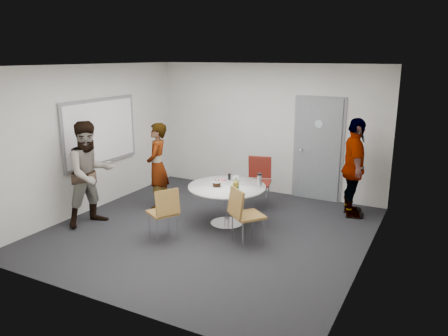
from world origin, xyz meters
The scene contains 15 objects.
floor centered at (0.00, 0.00, 0.00)m, with size 5.00×5.00×0.00m, color black.
ceiling centered at (0.00, 0.00, 2.70)m, with size 5.00×5.00×0.00m, color silver.
wall_back centered at (0.00, 2.50, 1.35)m, with size 5.00×5.00×0.00m, color beige.
wall_left centered at (-2.50, 0.00, 1.35)m, with size 5.00×5.00×0.00m, color beige.
wall_right centered at (2.50, 0.00, 1.35)m, with size 5.00×5.00×0.00m, color beige.
wall_front centered at (0.00, -2.50, 1.35)m, with size 5.00×5.00×0.00m, color beige.
door centered at (1.10, 2.48, 1.03)m, with size 1.02×0.17×2.12m.
whiteboard centered at (-2.46, 0.20, 1.45)m, with size 0.04×1.90×1.25m.
table centered at (0.15, 0.39, 0.60)m, with size 1.33×1.33×0.99m.
chair_near_left centered at (-0.41, -0.67, 0.53)m, with size 0.59×0.57×0.86m.
chair_near_right centered at (0.74, -0.26, 0.56)m, with size 0.63×0.64×0.92m.
chair_far centered at (0.23, 1.53, 0.60)m, with size 0.57×0.60×0.97m.
person_main centered at (-1.44, 0.57, 0.82)m, with size 0.60×0.39×1.64m, color #A5C6EA.
person_left centered at (-1.95, -0.65, 0.90)m, with size 0.87×0.68×1.80m, color white.
person_right centered at (1.95, 1.81, 0.90)m, with size 1.06×0.44×1.80m, color black.
Camera 1 is at (3.39, -5.93, 2.85)m, focal length 35.00 mm.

